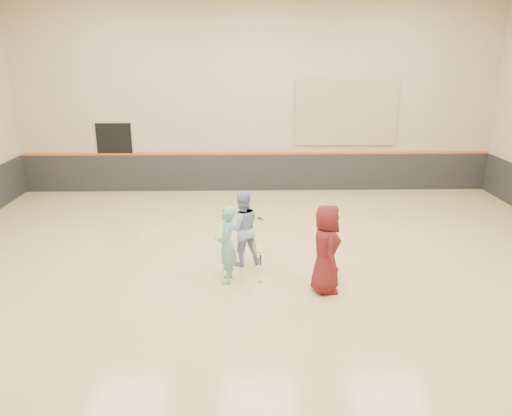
{
  "coord_description": "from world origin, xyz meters",
  "views": [
    {
      "loc": [
        -0.4,
        -9.74,
        4.35
      ],
      "look_at": [
        -0.16,
        0.4,
        1.15
      ],
      "focal_mm": 35.0,
      "sensor_mm": 36.0,
      "label": 1
    }
  ],
  "objects_px": {
    "instructor": "(242,228)",
    "spare_racket": "(253,215)",
    "girl": "(227,245)",
    "young_man": "(326,249)"
  },
  "relations": [
    {
      "from": "young_man",
      "to": "spare_racket",
      "type": "bearing_deg",
      "value": 11.44
    },
    {
      "from": "young_man",
      "to": "instructor",
      "type": "bearing_deg",
      "value": 45.49
    },
    {
      "from": "girl",
      "to": "spare_racket",
      "type": "height_order",
      "value": "girl"
    },
    {
      "from": "girl",
      "to": "spare_racket",
      "type": "xyz_separation_m",
      "value": [
        0.58,
        3.97,
        -0.72
      ]
    },
    {
      "from": "girl",
      "to": "spare_racket",
      "type": "bearing_deg",
      "value": 175.27
    },
    {
      "from": "instructor",
      "to": "young_man",
      "type": "distance_m",
      "value": 2.04
    },
    {
      "from": "instructor",
      "to": "young_man",
      "type": "height_order",
      "value": "young_man"
    },
    {
      "from": "instructor",
      "to": "spare_racket",
      "type": "xyz_separation_m",
      "value": [
        0.29,
        3.1,
        -0.75
      ]
    },
    {
      "from": "instructor",
      "to": "spare_racket",
      "type": "distance_m",
      "value": 3.2
    },
    {
      "from": "girl",
      "to": "young_man",
      "type": "height_order",
      "value": "young_man"
    }
  ]
}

